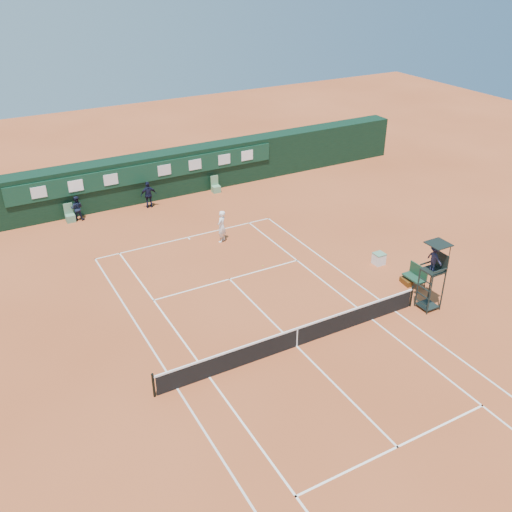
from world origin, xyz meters
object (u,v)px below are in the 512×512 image
at_px(tennis_net, 297,337).
at_px(player_bench, 416,275).
at_px(player, 222,226).
at_px(umpire_chair, 434,263).
at_px(cooler, 379,259).

bearing_deg(tennis_net, player_bench, 9.68).
distance_m(tennis_net, player, 10.58).
bearing_deg(player_bench, umpire_chair, -117.01).
xyz_separation_m(umpire_chair, cooler, (0.75, 4.45, -2.13)).
xyz_separation_m(player_bench, cooler, (-0.19, 2.59, -0.27)).
height_order(umpire_chair, player_bench, umpire_chair).
height_order(tennis_net, umpire_chair, umpire_chair).
distance_m(umpire_chair, player, 12.33).
distance_m(tennis_net, player_bench, 8.06).
bearing_deg(cooler, tennis_net, -153.00).
distance_m(tennis_net, cooler, 8.70).
xyz_separation_m(umpire_chair, player_bench, (0.94, 1.85, -1.86)).
bearing_deg(cooler, player, 133.62).
bearing_deg(tennis_net, player, 81.58).
distance_m(umpire_chair, cooler, 4.99).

